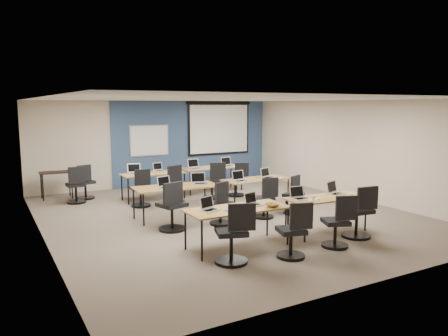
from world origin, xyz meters
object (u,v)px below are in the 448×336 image
task_chair_0 (234,238)px  spare_chair_b (76,188)px  training_table_back_right (212,168)px  laptop_4 (165,185)px  utility_table (56,175)px  task_chair_4 (172,210)px  spare_chair_a (85,185)px  task_chair_1 (294,235)px  training_table_mid_left (176,188)px  task_chair_11 (238,182)px  task_chair_2 (338,226)px  projector_screen (219,125)px  laptop_1 (253,202)px  training_table_front_left (238,210)px  laptop_11 (228,164)px  task_chair_5 (221,207)px  task_chair_6 (265,201)px  task_chair_9 (174,187)px  laptop_2 (299,196)px  training_table_back_left (153,175)px  task_chair_3 (359,216)px  task_chair_8 (141,191)px  task_chair_7 (294,198)px  laptop_8 (135,171)px  laptop_3 (335,191)px  laptop_10 (195,166)px  laptop_6 (240,179)px  laptop_0 (209,207)px  laptop_5 (200,181)px  laptop_9 (159,169)px  training_table_front_right (327,199)px  whiteboard (149,141)px  training_table_mid_right (256,181)px

task_chair_0 → spare_chair_b: 5.99m
training_table_back_right → task_chair_0: task_chair_0 is taller
laptop_4 → utility_table: size_ratio=0.39×
task_chair_4 → utility_table: bearing=94.5°
spare_chair_a → task_chair_1: bearing=-87.9°
training_table_mid_left → task_chair_11: size_ratio=1.99×
task_chair_2 → projector_screen: bearing=99.7°
task_chair_0 → laptop_1: size_ratio=3.43×
training_table_front_left → laptop_11: size_ratio=5.21×
task_chair_2 → task_chair_5: (-1.13, 2.36, -0.01)m
task_chair_0 → task_chair_6: task_chair_0 is taller
task_chair_9 → laptop_2: bearing=-93.0°
training_table_back_left → task_chair_3: bearing=-67.9°
task_chair_5 → task_chair_8: bearing=91.5°
task_chair_7 → laptop_8: bearing=105.2°
laptop_3 → task_chair_3: bearing=-110.9°
laptop_10 → laptop_6: bearing=-95.1°
laptop_0 → laptop_5: 2.63m
training_table_front_left → laptop_3: bearing=2.7°
task_chair_8 → laptop_9: task_chair_8 is taller
task_chair_11 → laptop_6: bearing=-94.3°
training_table_back_right → task_chair_4: (-2.64, -3.34, -0.25)m
projector_screen → spare_chair_a: bearing=-168.0°
task_chair_11 → utility_table: size_ratio=1.11×
laptop_0 → laptop_2: (1.99, -0.03, 0.00)m
task_chair_7 → spare_chair_a: bearing=109.2°
training_table_front_right → laptop_6: (-0.57, 2.45, 0.11)m
projector_screen → spare_chair_b: bearing=-164.4°
training_table_back_right → laptop_8: bearing=-179.3°
task_chair_3 → task_chair_8: task_chair_3 is taller
laptop_2 → spare_chair_b: spare_chair_b is taller
training_table_mid_left → task_chair_11: bearing=32.8°
projector_screen → laptop_11: size_ratio=6.64×
laptop_9 → task_chair_9: bearing=-101.3°
whiteboard → task_chair_7: 5.50m
projector_screen → task_chair_5: projector_screen is taller
projector_screen → utility_table: size_ratio=2.76×
task_chair_3 → laptop_9: size_ratio=3.44×
laptop_0 → laptop_10: 5.17m
task_chair_3 → task_chair_4: bearing=150.6°
whiteboard → task_chair_4: (-1.31, -5.02, -1.02)m
training_table_front_right → task_chair_3: size_ratio=1.65×
laptop_10 → laptop_11: 1.08m
laptop_9 → utility_table: bearing=142.5°
training_table_mid_right → laptop_3: laptop_3 is taller
task_chair_1 → utility_table: bearing=127.4°
whiteboard → training_table_mid_left: 4.21m
task_chair_0 → spare_chair_b: task_chair_0 is taller
task_chair_3 → laptop_1: bearing=167.5°
training_table_front_left → training_table_back_right: 5.29m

